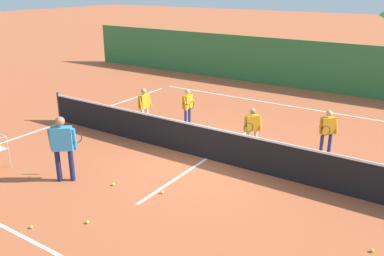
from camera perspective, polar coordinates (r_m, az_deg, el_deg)
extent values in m
plane|color=#B25633|center=(11.64, 2.04, -4.30)|extent=(120.00, 120.00, 0.00)
cube|color=white|center=(8.23, -18.01, -16.52)|extent=(11.92, 0.08, 0.01)
cube|color=white|center=(17.04, 13.15, 3.07)|extent=(11.92, 0.08, 0.01)
cube|color=white|center=(15.37, -17.31, 0.87)|extent=(0.08, 11.51, 0.01)
cube|color=white|center=(11.64, 2.04, -4.29)|extent=(0.08, 6.04, 0.01)
cylinder|color=#333338|center=(15.39, -18.04, 2.85)|extent=(0.08, 0.08, 1.05)
cube|color=black|center=(11.46, 2.07, -2.20)|extent=(12.29, 0.02, 0.92)
cube|color=white|center=(11.29, 2.10, 0.08)|extent=(12.29, 0.03, 0.06)
cylinder|color=#191E4C|center=(10.75, -18.12, -5.00)|extent=(0.13, 0.13, 0.84)
cylinder|color=#191E4C|center=(10.69, -16.43, -4.97)|extent=(0.13, 0.13, 0.84)
cube|color=#338CBF|center=(10.45, -17.67, -1.42)|extent=(0.53, 0.50, 0.59)
sphere|color=#996B4C|center=(10.30, -17.92, 0.90)|extent=(0.23, 0.23, 0.23)
cylinder|color=#338CBF|center=(10.59, -19.10, -1.51)|extent=(0.21, 0.23, 0.58)
cylinder|color=#338CBF|center=(10.45, -16.06, -1.50)|extent=(0.18, 0.19, 0.58)
torus|color=#262628|center=(10.70, -15.82, -1.26)|extent=(0.24, 0.20, 0.29)
cylinder|color=black|center=(10.48, -16.02, -1.74)|extent=(0.16, 0.19, 0.03)
cylinder|color=silver|center=(14.29, -6.26, 1.66)|extent=(0.10, 0.10, 0.67)
cylinder|color=silver|center=(14.11, -6.93, 1.39)|extent=(0.10, 0.10, 0.67)
cube|color=orange|center=(14.03, -6.68, 3.72)|extent=(0.19, 0.40, 0.47)
sphere|color=tan|center=(13.94, -6.74, 5.12)|extent=(0.18, 0.18, 0.18)
cylinder|color=orange|center=(14.17, -5.90, 3.80)|extent=(0.18, 0.07, 0.46)
cylinder|color=orange|center=(13.86, -7.18, 3.35)|extent=(0.14, 0.07, 0.46)
cylinder|color=navy|center=(14.23, -0.35, 1.68)|extent=(0.10, 0.10, 0.66)
cylinder|color=navy|center=(14.03, -0.89, 1.41)|extent=(0.10, 0.10, 0.66)
cube|color=orange|center=(13.97, -0.63, 3.72)|extent=(0.20, 0.40, 0.46)
sphere|color=#DBAD84|center=(13.87, -0.63, 5.11)|extent=(0.18, 0.18, 0.18)
cylinder|color=orange|center=(14.13, 0.04, 3.80)|extent=(0.18, 0.08, 0.45)
cylinder|color=orange|center=(13.78, -0.99, 3.35)|extent=(0.14, 0.08, 0.45)
torus|color=#262628|center=(13.64, -0.04, 3.19)|extent=(0.03, 0.29, 0.29)
cylinder|color=black|center=(13.76, -0.92, 3.34)|extent=(0.22, 0.04, 0.03)
cylinder|color=silver|center=(12.23, 8.80, -1.67)|extent=(0.10, 0.10, 0.65)
cylinder|color=silver|center=(12.14, 7.71, -1.77)|extent=(0.10, 0.10, 0.65)
cube|color=orange|center=(12.00, 8.39, 0.73)|extent=(0.40, 0.40, 0.45)
sphere|color=#996B4C|center=(11.89, 8.47, 2.30)|extent=(0.18, 0.18, 0.18)
cylinder|color=orange|center=(12.04, 9.46, 0.60)|extent=(0.17, 0.17, 0.44)
cylinder|color=orange|center=(11.90, 7.43, 0.46)|extent=(0.14, 0.14, 0.45)
torus|color=#262628|center=(11.67, 7.87, 0.04)|extent=(0.22, 0.22, 0.29)
cylinder|color=black|center=(11.88, 7.47, 0.43)|extent=(0.18, 0.17, 0.03)
cylinder|color=navy|center=(12.46, 18.62, -2.06)|extent=(0.10, 0.10, 0.67)
cylinder|color=navy|center=(12.33, 17.59, -2.16)|extent=(0.10, 0.10, 0.67)
cube|color=orange|center=(12.20, 18.39, 0.37)|extent=(0.41, 0.41, 0.47)
sphere|color=#DBAD84|center=(12.10, 18.57, 1.95)|extent=(0.18, 0.18, 0.18)
cylinder|color=orange|center=(12.28, 19.43, 0.23)|extent=(0.18, 0.18, 0.46)
cylinder|color=orange|center=(12.08, 17.50, 0.10)|extent=(0.15, 0.15, 0.46)
torus|color=#262628|center=(11.86, 18.10, -0.35)|extent=(0.22, 0.22, 0.29)
cylinder|color=black|center=(12.06, 17.55, 0.04)|extent=(0.17, 0.18, 0.03)
cylinder|color=#B7B7BC|center=(12.00, -24.17, -3.07)|extent=(0.02, 0.02, 0.89)
cube|color=#B7B7BC|center=(12.07, -25.20, -0.81)|extent=(0.56, 0.02, 0.02)
sphere|color=yellow|center=(10.35, -10.93, -7.69)|extent=(0.07, 0.07, 0.07)
sphere|color=yellow|center=(9.83, -4.16, -8.92)|extent=(0.07, 0.07, 0.07)
sphere|color=yellow|center=(8.97, -14.34, -12.58)|extent=(0.07, 0.07, 0.07)
sphere|color=yellow|center=(9.16, -21.45, -12.70)|extent=(0.07, 0.07, 0.07)
sphere|color=yellow|center=(8.60, 23.83, -15.34)|extent=(0.07, 0.07, 0.07)
cube|color=#33753D|center=(19.57, 16.57, 8.27)|extent=(26.22, 0.08, 2.24)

